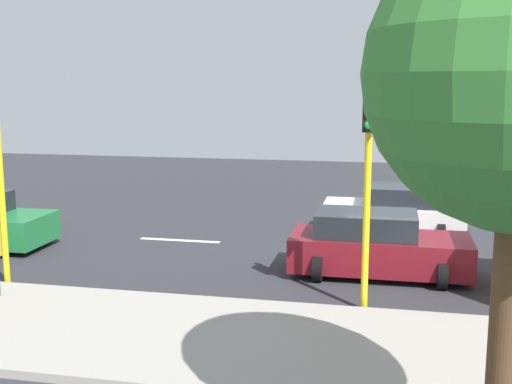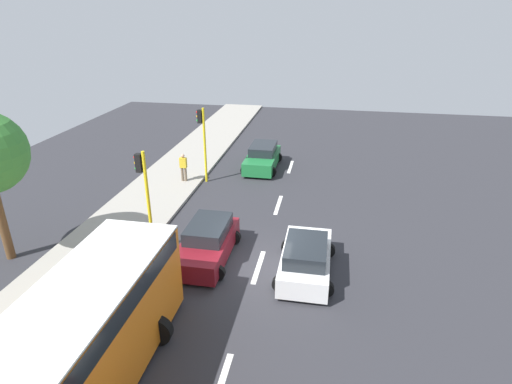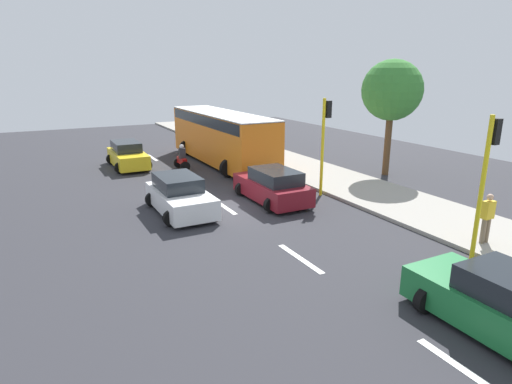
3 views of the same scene
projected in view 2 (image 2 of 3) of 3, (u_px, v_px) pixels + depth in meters
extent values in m
cube|color=#2D2D33|center=(259.00, 268.00, 17.17)|extent=(40.00, 60.00, 0.10)
cube|color=#9E998E|center=(100.00, 249.00, 18.30)|extent=(4.00, 60.00, 0.15)
cube|color=white|center=(290.00, 167.00, 27.96)|extent=(0.20, 2.40, 0.01)
cube|color=white|center=(278.00, 205.00, 22.56)|extent=(0.20, 2.40, 0.01)
cube|color=white|center=(259.00, 267.00, 17.15)|extent=(0.20, 2.40, 0.01)
cube|color=white|center=(306.00, 261.00, 16.56)|extent=(1.86, 4.10, 0.80)
cube|color=#1E2328|center=(306.00, 250.00, 15.99)|extent=(1.56, 2.30, 0.56)
cylinder|color=black|center=(289.00, 246.00, 18.01)|extent=(0.64, 0.22, 0.64)
cylinder|color=black|center=(327.00, 250.00, 17.74)|extent=(0.64, 0.22, 0.64)
cylinder|color=black|center=(281.00, 284.00, 15.57)|extent=(0.64, 0.22, 0.64)
cylinder|color=black|center=(325.00, 289.00, 15.30)|extent=(0.64, 0.22, 0.64)
cube|color=maroon|center=(207.00, 247.00, 17.52)|extent=(1.85, 4.21, 0.80)
cube|color=#1E2328|center=(208.00, 229.00, 17.55)|extent=(1.55, 2.36, 0.56)
cylinder|color=black|center=(217.00, 273.00, 16.23)|extent=(0.64, 0.22, 0.64)
cylinder|color=black|center=(177.00, 268.00, 16.50)|extent=(0.64, 0.22, 0.64)
cylinder|color=black|center=(234.00, 237.00, 18.73)|extent=(0.64, 0.22, 0.64)
cylinder|color=black|center=(199.00, 234.00, 19.00)|extent=(0.64, 0.22, 0.64)
cube|color=#1E7238|center=(262.00, 160.00, 27.54)|extent=(1.86, 4.30, 0.80)
cube|color=#1E2328|center=(263.00, 149.00, 27.57)|extent=(1.56, 2.41, 0.56)
cylinder|color=black|center=(271.00, 172.00, 26.22)|extent=(0.64, 0.22, 0.64)
cylinder|color=black|center=(246.00, 170.00, 26.49)|extent=(0.64, 0.22, 0.64)
cylinder|color=black|center=(277.00, 157.00, 28.77)|extent=(0.64, 0.22, 0.64)
cylinder|color=black|center=(254.00, 156.00, 29.05)|extent=(0.64, 0.22, 0.64)
cube|color=black|center=(36.00, 354.00, 9.19)|extent=(2.52, 10.56, 0.60)
cube|color=white|center=(32.00, 341.00, 9.04)|extent=(2.50, 11.00, 0.08)
cylinder|color=black|center=(157.00, 330.00, 13.07)|extent=(1.00, 0.30, 1.00)
cylinder|color=black|center=(92.00, 321.00, 13.44)|extent=(1.00, 0.30, 1.00)
cylinder|color=#72604C|center=(186.00, 174.00, 25.15)|extent=(0.16, 0.16, 0.85)
cylinder|color=#72604C|center=(182.00, 174.00, 25.18)|extent=(0.16, 0.16, 0.85)
cube|color=gold|center=(183.00, 163.00, 24.88)|extent=(0.40, 0.24, 0.60)
sphere|color=tan|center=(183.00, 156.00, 24.70)|extent=(0.22, 0.22, 0.22)
cylinder|color=yellow|center=(148.00, 203.00, 17.50)|extent=(0.14, 0.14, 4.50)
cube|color=black|center=(139.00, 163.00, 16.83)|extent=(0.24, 0.24, 0.76)
sphere|color=red|center=(135.00, 157.00, 16.76)|extent=(0.16, 0.16, 0.16)
sphere|color=#F2A50C|center=(136.00, 163.00, 16.85)|extent=(0.16, 0.16, 0.16)
sphere|color=green|center=(137.00, 168.00, 16.95)|extent=(0.16, 0.16, 0.16)
cylinder|color=yellow|center=(205.00, 146.00, 24.73)|extent=(0.14, 0.14, 4.50)
cube|color=black|center=(200.00, 116.00, 24.07)|extent=(0.24, 0.24, 0.76)
sphere|color=red|center=(197.00, 112.00, 23.99)|extent=(0.16, 0.16, 0.16)
sphere|color=#F2A50C|center=(198.00, 116.00, 24.09)|extent=(0.16, 0.16, 0.16)
sphere|color=green|center=(198.00, 120.00, 24.18)|extent=(0.16, 0.16, 0.16)
cylinder|color=brown|center=(2.00, 220.00, 17.12)|extent=(0.36, 0.36, 3.51)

